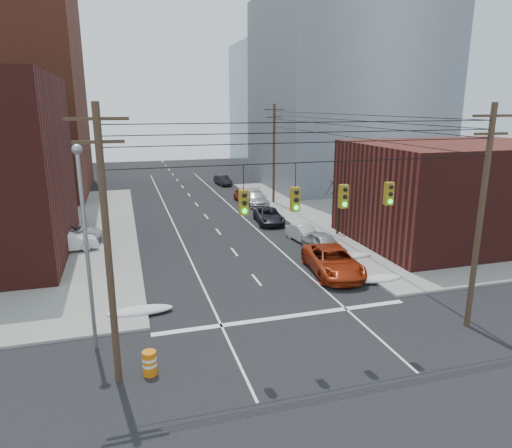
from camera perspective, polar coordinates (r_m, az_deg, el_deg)
ground at (r=19.52m, az=10.70°, el=-19.44°), size 160.00×160.00×0.00m
sidewalk_ne at (r=55.01m, az=23.27°, el=2.12°), size 40.00×40.00×0.15m
building_brick_far at (r=90.26m, az=-28.46°, el=9.81°), size 22.00×18.00×12.00m
building_office at (r=65.44m, az=11.11°, el=15.80°), size 22.00×20.00×25.00m
building_glass at (r=90.04m, az=4.43°, el=14.67°), size 20.00×18.00×22.00m
building_storefront at (r=40.32m, az=23.71°, el=3.59°), size 16.00×12.00×8.00m
utility_pole_left at (r=18.00m, az=-18.08°, el=-2.49°), size 2.20×0.28×11.00m
utility_pole_right at (r=24.24m, az=26.27°, el=1.01°), size 2.20×0.28×11.00m
utility_pole_far at (r=51.17m, az=2.26°, el=8.92°), size 2.20×0.28×11.00m
traffic_signals at (r=19.29m, az=7.98°, el=3.45°), size 17.00×0.42×2.02m
street_light at (r=21.02m, az=-20.58°, el=-0.99°), size 0.44×0.44×9.32m
bare_tree at (r=39.33m, az=10.23°, el=1.85°), size 2.09×2.20×4.93m
snow_nw at (r=25.58m, az=-14.31°, el=-10.46°), size 3.50×1.08×0.42m
snow_ne at (r=30.12m, az=15.19°, el=-6.61°), size 3.00×1.08×0.42m
snow_east_far at (r=33.78m, az=11.25°, el=-4.04°), size 4.00×1.08×0.42m
red_pickup at (r=30.64m, az=9.59°, el=-4.61°), size 3.63×6.59×1.75m
parked_car_a at (r=34.72m, az=8.46°, el=-2.42°), size 2.33×4.74×1.55m
parked_car_b at (r=37.47m, az=6.06°, el=-1.22°), size 1.99×4.28×1.36m
parked_car_c at (r=43.20m, az=1.62°, el=1.03°), size 2.89×5.30×1.41m
parked_car_d at (r=51.03m, az=0.06°, el=3.22°), size 2.65×5.48×1.54m
parked_car_e at (r=53.03m, az=-1.55°, el=3.63°), size 1.89×4.44×1.50m
parked_car_f at (r=64.33m, az=-4.17°, el=5.48°), size 1.94×4.26×1.36m
lot_car_a at (r=37.17m, az=-22.56°, el=-2.11°), size 4.60×2.32×1.45m
lot_car_b at (r=39.54m, az=-22.34°, el=-1.10°), size 5.65×3.25×1.48m
construction_barrel at (r=20.19m, az=-13.16°, el=-16.54°), size 0.70×0.70×1.05m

